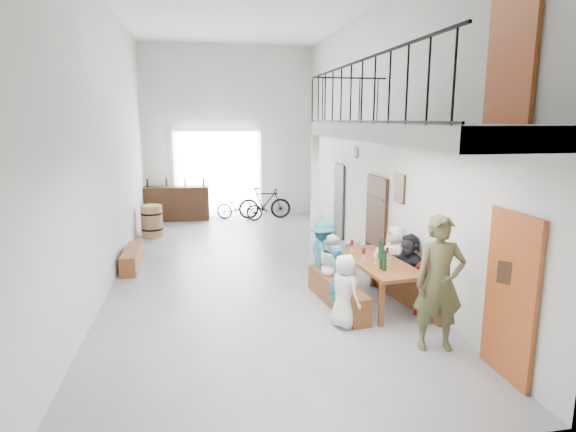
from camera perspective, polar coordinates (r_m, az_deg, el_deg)
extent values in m
plane|color=slate|center=(10.43, -4.53, -6.40)|extent=(12.00, 12.00, 0.00)
plane|color=silver|center=(15.92, -6.97, 9.77)|extent=(5.50, 0.00, 5.50)
plane|color=silver|center=(4.03, 3.79, 5.22)|extent=(5.50, 0.00, 5.50)
plane|color=silver|center=(10.05, -20.75, 8.21)|extent=(0.00, 12.00, 12.00)
plane|color=silver|center=(10.57, 10.40, 8.88)|extent=(0.00, 12.00, 12.00)
cube|color=white|center=(15.93, -8.28, 4.87)|extent=(2.80, 0.08, 2.80)
cube|color=#933F19|center=(6.55, 24.85, -8.68)|extent=(0.06, 0.95, 2.10)
cube|color=#351B0D|center=(10.49, 10.38, -0.78)|extent=(0.06, 1.10, 2.00)
cube|color=#2D372D|center=(13.10, 6.07, 1.76)|extent=(0.06, 0.80, 2.00)
cube|color=#933F19|center=(6.59, 25.09, 18.40)|extent=(0.06, 0.90, 1.95)
cube|color=#3D2A18|center=(9.34, 13.07, 3.23)|extent=(0.04, 0.45, 0.55)
cylinder|color=white|center=(11.71, 8.07, 7.47)|extent=(0.04, 0.28, 0.28)
cube|color=silver|center=(7.32, 13.84, 9.66)|extent=(1.50, 5.60, 0.25)
cube|color=black|center=(7.10, 8.58, 17.74)|extent=(0.03, 5.60, 0.03)
cube|color=black|center=(7.05, 8.38, 11.03)|extent=(0.03, 5.60, 0.03)
cube|color=black|center=(9.95, 7.35, 15.92)|extent=(1.50, 0.03, 0.03)
cube|color=silver|center=(9.86, 3.14, 1.20)|extent=(0.14, 0.14, 2.88)
cube|color=brown|center=(8.46, 10.54, -5.43)|extent=(1.02, 2.07, 0.06)
cube|color=brown|center=(7.71, 11.03, -10.23)|extent=(0.07, 0.07, 0.73)
cube|color=brown|center=(8.04, 15.45, -9.54)|extent=(0.07, 0.07, 0.73)
cube|color=brown|center=(9.18, 6.09, -6.53)|extent=(0.07, 0.07, 0.73)
cube|color=brown|center=(9.45, 9.97, -6.11)|extent=(0.07, 0.07, 0.73)
cube|color=brown|center=(8.47, 5.82, -9.06)|extent=(0.58, 2.03, 0.46)
cube|color=brown|center=(8.81, 14.13, -8.44)|extent=(0.61, 2.13, 0.49)
cylinder|color=black|center=(7.97, 11.02, -4.96)|extent=(0.07, 0.07, 0.35)
cylinder|color=black|center=(8.25, 11.12, -4.40)|extent=(0.07, 0.07, 0.35)
cylinder|color=black|center=(8.62, 10.92, -3.71)|extent=(0.07, 0.07, 0.35)
cylinder|color=black|center=(7.90, 11.37, -5.13)|extent=(0.07, 0.07, 0.35)
cylinder|color=black|center=(8.53, 10.89, -3.88)|extent=(0.07, 0.07, 0.35)
cube|color=brown|center=(11.02, -17.98, -4.82)|extent=(0.33, 1.48, 0.42)
cylinder|color=#9B6C3F|center=(13.74, -15.83, -0.57)|extent=(0.58, 0.58, 0.87)
cylinder|color=black|center=(13.79, -15.78, -1.45)|extent=(0.59, 0.59, 0.05)
cylinder|color=black|center=(13.70, -15.88, 0.32)|extent=(0.59, 0.59, 0.05)
cube|color=#351B0D|center=(15.77, -13.05, 1.46)|extent=(2.06, 0.66, 1.08)
cylinder|color=black|center=(15.78, -16.32, 3.79)|extent=(0.06, 0.06, 0.28)
cylinder|color=black|center=(15.75, -14.20, 3.89)|extent=(0.06, 0.06, 0.28)
cylinder|color=black|center=(15.67, -12.10, 3.95)|extent=(0.06, 0.06, 0.28)
cylinder|color=black|center=(15.62, -9.98, 4.01)|extent=(0.06, 0.06, 0.28)
imported|color=silver|center=(7.55, 6.74, -8.81)|extent=(0.57, 0.67, 1.16)
imported|color=#236A75|center=(8.13, 5.93, -7.35)|extent=(0.38, 0.48, 1.15)
imported|color=silver|center=(8.69, 5.27, -5.99)|extent=(0.55, 0.65, 1.18)
imported|color=#236A75|center=(9.11, 4.15, -4.67)|extent=(0.57, 0.90, 1.33)
imported|color=#AB1D1E|center=(8.21, 15.91, -7.55)|extent=(0.43, 0.72, 1.16)
imported|color=black|center=(8.77, 14.09, -5.96)|extent=(0.74, 1.20, 1.23)
imported|color=silver|center=(9.34, 12.46, -4.82)|extent=(0.43, 0.62, 1.23)
imported|color=#4C4C2A|center=(7.02, 17.51, -7.62)|extent=(0.77, 0.57, 1.92)
imported|color=#19461A|center=(11.31, 7.66, -3.94)|extent=(0.44, 0.41, 0.42)
imported|color=black|center=(15.47, -5.80, 0.99)|extent=(1.61, 1.11, 0.80)
imported|color=black|center=(15.59, -2.79, 1.52)|extent=(1.72, 0.60, 1.02)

